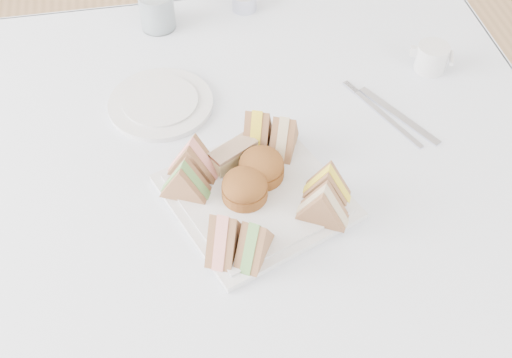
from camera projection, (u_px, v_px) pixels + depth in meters
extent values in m
plane|color=#9E7751|center=(269.00, 352.00, 1.67)|extent=(4.00, 4.00, 0.00)
cube|color=brown|center=(272.00, 276.00, 1.39)|extent=(0.90, 0.90, 0.74)
cube|color=white|center=(276.00, 160.00, 1.11)|extent=(1.02, 1.02, 0.01)
cube|color=silver|center=(256.00, 197.00, 1.05)|extent=(0.34, 0.34, 0.01)
cylinder|color=brown|center=(245.00, 187.00, 1.02)|extent=(0.09, 0.09, 0.05)
cylinder|color=brown|center=(261.00, 166.00, 1.05)|extent=(0.11, 0.11, 0.05)
cube|color=#C8BD79|center=(233.00, 155.00, 1.07)|extent=(0.09, 0.07, 0.04)
cylinder|color=silver|center=(161.00, 103.00, 1.19)|extent=(0.24, 0.24, 0.01)
cylinder|color=white|center=(156.00, 5.00, 1.32)|extent=(0.08, 0.08, 0.11)
cylinder|color=silver|center=(244.00, 2.00, 1.39)|extent=(0.06, 0.06, 0.03)
cube|color=silver|center=(399.00, 115.00, 1.18)|extent=(0.10, 0.17, 0.00)
cube|color=silver|center=(388.00, 119.00, 1.17)|extent=(0.08, 0.17, 0.00)
cylinder|color=silver|center=(432.00, 58.00, 1.25)|extent=(0.08, 0.08, 0.05)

